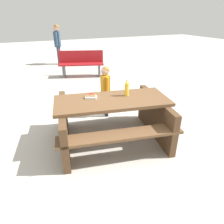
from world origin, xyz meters
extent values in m
plane|color=#B7B2A8|center=(0.00, 0.00, 0.00)|extent=(30.00, 30.00, 0.00)
cube|color=brown|center=(0.00, 0.00, 0.72)|extent=(1.91, 1.10, 0.05)
cube|color=brown|center=(0.11, 0.55, 0.43)|extent=(1.82, 0.63, 0.04)
cube|color=brown|center=(-0.11, -0.55, 0.43)|extent=(1.82, 0.63, 0.04)
cube|color=#4D3520|center=(0.76, -0.15, 0.35)|extent=(0.37, 1.39, 0.70)
cube|color=#4D3520|center=(-0.76, 0.15, 0.35)|extent=(0.37, 1.39, 0.70)
cylinder|color=yellow|center=(-0.28, -0.04, 0.86)|extent=(0.07, 0.07, 0.22)
cone|color=yellow|center=(-0.28, -0.04, 0.99)|extent=(0.06, 0.06, 0.04)
cylinder|color=silver|center=(-0.28, -0.04, 1.02)|extent=(0.04, 0.04, 0.02)
cube|color=white|center=(0.29, -0.18, 0.77)|extent=(0.21, 0.18, 0.03)
cube|color=#D8B272|center=(0.29, -0.18, 0.80)|extent=(0.16, 0.12, 0.04)
cylinder|color=maroon|center=(0.29, -0.18, 0.82)|extent=(0.14, 0.09, 0.03)
ellipsoid|color=maroon|center=(0.29, -0.18, 0.83)|extent=(0.07, 0.05, 0.01)
cylinder|color=#262633|center=(-0.26, -0.84, 0.24)|extent=(0.07, 0.07, 0.48)
cylinder|color=#262633|center=(-0.26, -0.95, 0.24)|extent=(0.07, 0.07, 0.48)
cube|color=orange|center=(-0.26, -0.90, 0.68)|extent=(0.15, 0.16, 0.40)
cylinder|color=orange|center=(-0.25, -0.80, 0.70)|extent=(0.06, 0.06, 0.34)
cylinder|color=orange|center=(-0.26, -1.00, 0.70)|extent=(0.06, 0.06, 0.34)
sphere|color=tan|center=(-0.26, -0.90, 0.96)|extent=(0.16, 0.16, 0.16)
sphere|color=olive|center=(-0.27, -0.90, 0.98)|extent=(0.15, 0.15, 0.15)
cube|color=maroon|center=(-0.65, -3.97, 0.43)|extent=(1.55, 0.86, 0.04)
cube|color=maroon|center=(-0.70, -4.14, 0.65)|extent=(1.43, 0.51, 0.40)
cube|color=#4C4C51|center=(-0.08, -4.16, 0.21)|extent=(0.17, 0.36, 0.41)
cube|color=#4C4C51|center=(-1.21, -3.77, 0.21)|extent=(0.17, 0.36, 0.41)
cylinder|color=#3F334C|center=(-0.29, -6.13, 0.36)|extent=(0.11, 0.11, 0.72)
cylinder|color=#3F334C|center=(-0.36, -6.28, 0.36)|extent=(0.11, 0.11, 0.72)
cube|color=#334C66|center=(-0.32, -6.20, 1.02)|extent=(0.30, 0.31, 0.61)
cylinder|color=#334C66|center=(-0.26, -6.07, 1.06)|extent=(0.09, 0.09, 0.52)
cylinder|color=#334C66|center=(-0.39, -6.34, 1.06)|extent=(0.09, 0.09, 0.52)
sphere|color=tan|center=(-0.32, -6.20, 1.45)|extent=(0.24, 0.24, 0.24)
sphere|color=olive|center=(-0.34, -6.20, 1.48)|extent=(0.23, 0.23, 0.23)
camera|label=1|loc=(1.21, 2.67, 1.97)|focal=32.07mm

